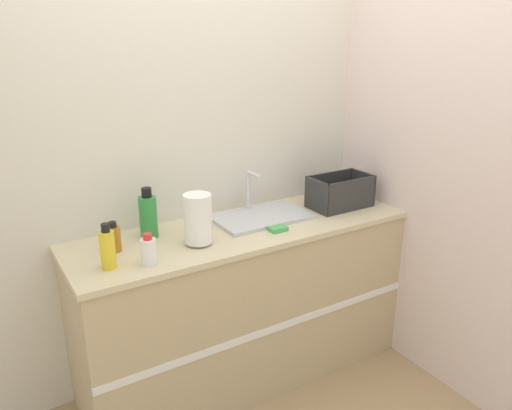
# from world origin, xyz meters

# --- Properties ---
(ground_plane) EXTENTS (12.00, 12.00, 0.00)m
(ground_plane) POSITION_xyz_m (0.00, 0.00, 0.00)
(ground_plane) COLOR tan
(wall_back) EXTENTS (4.24, 0.06, 2.60)m
(wall_back) POSITION_xyz_m (0.00, 0.59, 1.30)
(wall_back) COLOR beige
(wall_back) RESTS_ON ground_plane
(wall_right) EXTENTS (0.06, 2.56, 2.60)m
(wall_right) POSITION_xyz_m (0.95, 0.28, 1.30)
(wall_right) COLOR silver
(wall_right) RESTS_ON ground_plane
(counter_cabinet) EXTENTS (1.86, 0.59, 0.92)m
(counter_cabinet) POSITION_xyz_m (0.00, 0.28, 0.46)
(counter_cabinet) COLOR tan
(counter_cabinet) RESTS_ON ground_plane
(sink) EXTENTS (0.52, 0.32, 0.25)m
(sink) POSITION_xyz_m (0.15, 0.34, 0.94)
(sink) COLOR silver
(sink) RESTS_ON counter_cabinet
(paper_towel_roll) EXTENTS (0.14, 0.14, 0.25)m
(paper_towel_roll) POSITION_xyz_m (-0.30, 0.20, 1.05)
(paper_towel_roll) COLOR #4C4C51
(paper_towel_roll) RESTS_ON counter_cabinet
(dish_rack) EXTENTS (0.36, 0.21, 0.19)m
(dish_rack) POSITION_xyz_m (0.65, 0.27, 1.00)
(dish_rack) COLOR #2D2D2D
(dish_rack) RESTS_ON counter_cabinet
(bottle_white_spray) EXTENTS (0.07, 0.07, 0.15)m
(bottle_white_spray) POSITION_xyz_m (-0.59, 0.11, 0.99)
(bottle_white_spray) COLOR white
(bottle_white_spray) RESTS_ON counter_cabinet
(bottle_amber) EXTENTS (0.07, 0.07, 0.15)m
(bottle_amber) POSITION_xyz_m (-0.68, 0.33, 0.99)
(bottle_amber) COLOR #B26B19
(bottle_amber) RESTS_ON counter_cabinet
(bottle_yellow) EXTENTS (0.07, 0.07, 0.21)m
(bottle_yellow) POSITION_xyz_m (-0.75, 0.17, 1.02)
(bottle_yellow) COLOR yellow
(bottle_yellow) RESTS_ON counter_cabinet
(bottle_green) EXTENTS (0.09, 0.09, 0.26)m
(bottle_green) POSITION_xyz_m (-0.48, 0.41, 1.04)
(bottle_green) COLOR #2D8C3D
(bottle_green) RESTS_ON counter_cabinet
(sponge) EXTENTS (0.09, 0.06, 0.02)m
(sponge) POSITION_xyz_m (0.12, 0.14, 0.94)
(sponge) COLOR #4CB259
(sponge) RESTS_ON counter_cabinet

